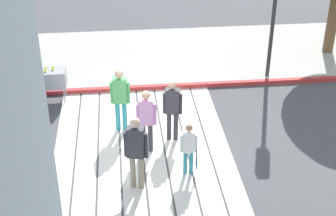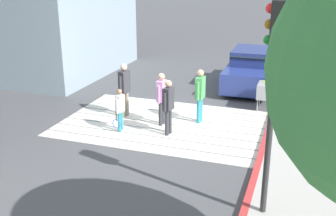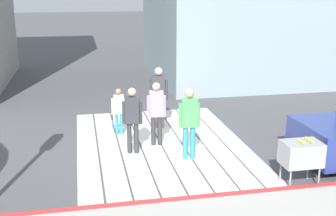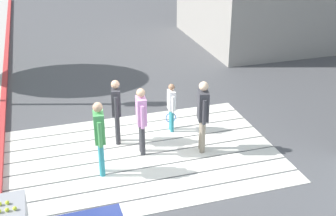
{
  "view_description": "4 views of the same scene",
  "coord_description": "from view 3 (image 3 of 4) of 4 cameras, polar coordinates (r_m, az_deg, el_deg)",
  "views": [
    {
      "loc": [
        10.33,
        -0.44,
        7.14
      ],
      "look_at": [
        -0.53,
        0.7,
        0.88
      ],
      "focal_mm": 53.77,
      "sensor_mm": 36.0,
      "label": 1
    },
    {
      "loc": [
        -4.11,
        11.53,
        4.8
      ],
      "look_at": [
        -0.52,
        1.08,
        0.94
      ],
      "focal_mm": 43.95,
      "sensor_mm": 36.0,
      "label": 2
    },
    {
      "loc": [
        -10.61,
        1.98,
        4.07
      ],
      "look_at": [
        -0.7,
        -0.04,
        1.2
      ],
      "focal_mm": 46.63,
      "sensor_mm": 36.0,
      "label": 3
    },
    {
      "loc": [
        -2.12,
        -8.88,
        5.53
      ],
      "look_at": [
        0.68,
        0.16,
        1.09
      ],
      "focal_mm": 47.43,
      "sensor_mm": 36.0,
      "label": 4
    }
  ],
  "objects": [
    {
      "name": "curb_painted",
      "position": [
        8.61,
        3.2,
        -11.93
      ],
      "size": [
        0.16,
        40.0,
        0.13
      ],
      "primitive_type": "cube",
      "color": "#BC3333",
      "rests_on": "ground"
    },
    {
      "name": "pedestrian_adult_side",
      "position": [
        11.23,
        -1.53,
        -0.17
      ],
      "size": [
        0.25,
        0.49,
        1.68
      ],
      "color": "#333338",
      "rests_on": "ground"
    },
    {
      "name": "ground_plane",
      "position": [
        11.54,
        -0.89,
        -4.85
      ],
      "size": [
        120.0,
        120.0,
        0.0
      ],
      "primitive_type": "plane",
      "color": "#4C4C4F"
    },
    {
      "name": "tennis_ball_cart",
      "position": [
        9.5,
        17.02,
        -5.72
      ],
      "size": [
        0.56,
        0.8,
        1.02
      ],
      "color": "#99999E",
      "rests_on": "ground"
    },
    {
      "name": "crosswalk_stripes",
      "position": [
        11.54,
        -0.89,
        -4.82
      ],
      "size": [
        6.4,
        4.35,
        0.01
      ],
      "color": "silver",
      "rests_on": "ground"
    },
    {
      "name": "pedestrian_child_with_racket",
      "position": [
        12.15,
        -6.49,
        -0.14
      ],
      "size": [
        0.28,
        0.41,
        1.33
      ],
      "color": "teal",
      "rests_on": "ground"
    },
    {
      "name": "pedestrian_adult_lead",
      "position": [
        10.7,
        -4.68,
        -1.03
      ],
      "size": [
        0.28,
        0.49,
        1.68
      ],
      "color": "#333338",
      "rests_on": "ground"
    },
    {
      "name": "pedestrian_teen_behind",
      "position": [
        12.6,
        -1.22,
        1.95
      ],
      "size": [
        0.31,
        0.52,
        1.81
      ],
      "color": "gray",
      "rests_on": "ground"
    },
    {
      "name": "pedestrian_adult_trailing",
      "position": [
        10.34,
        2.79,
        -1.4
      ],
      "size": [
        0.26,
        0.51,
        1.74
      ],
      "color": "teal",
      "rests_on": "ground"
    }
  ]
}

